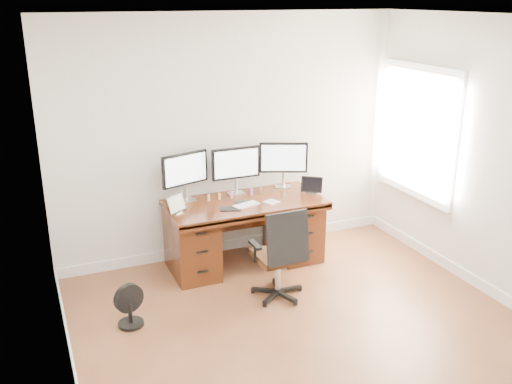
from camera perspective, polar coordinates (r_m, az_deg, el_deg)
name	(u,v)px	position (r m, az deg, el deg)	size (l,w,h in m)	color
ground	(325,351)	(5.04, 6.90, -15.53)	(4.50, 4.50, 0.00)	brown
back_wall	(230,138)	(6.37, -2.64, 5.44)	(4.00, 0.10, 2.70)	silver
desk	(244,230)	(6.30, -1.17, -3.81)	(1.70, 0.80, 0.75)	#451F0D
office_chair	(280,269)	(5.63, 2.40, -7.70)	(0.55, 0.51, 0.96)	black
floor_fan	(130,306)	(5.37, -12.52, -11.09)	(0.28, 0.24, 0.40)	black
monitor_left	(185,171)	(6.10, -7.11, 2.12)	(0.54, 0.19, 0.53)	silver
monitor_center	(236,165)	(6.28, -2.02, 2.73)	(0.55, 0.14, 0.53)	silver
monitor_right	(283,159)	(6.50, 2.76, 3.29)	(0.52, 0.25, 0.53)	silver
tablet_left	(176,205)	(5.84, -7.97, -1.29)	(0.24, 0.19, 0.19)	silver
tablet_right	(312,186)	(6.39, 5.63, 0.60)	(0.23, 0.19, 0.19)	silver
keyboard	(246,205)	(6.01, -1.00, -1.30)	(0.28, 0.12, 0.01)	white
trackpad	(272,202)	(6.11, 1.57, -1.01)	(0.13, 0.13, 0.01)	silver
drawing_tablet	(231,209)	(5.92, -2.56, -1.68)	(0.21, 0.14, 0.01)	black
phone	(241,202)	(6.11, -1.48, -1.00)	(0.14, 0.07, 0.01)	black
figurine_yellow	(209,197)	(6.15, -4.76, -0.55)	(0.03, 0.03, 0.08)	#D6B757
figurine_orange	(220,196)	(6.18, -3.67, -0.40)	(0.03, 0.03, 0.08)	#E99751
figurine_pink	(231,194)	(6.23, -2.48, -0.24)	(0.03, 0.03, 0.08)	#DB61A3
figurine_purple	(251,192)	(6.31, -0.46, 0.04)	(0.03, 0.03, 0.08)	#AD70E6
figurine_brown	(261,190)	(6.35, 0.45, 0.17)	(0.03, 0.03, 0.08)	brown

